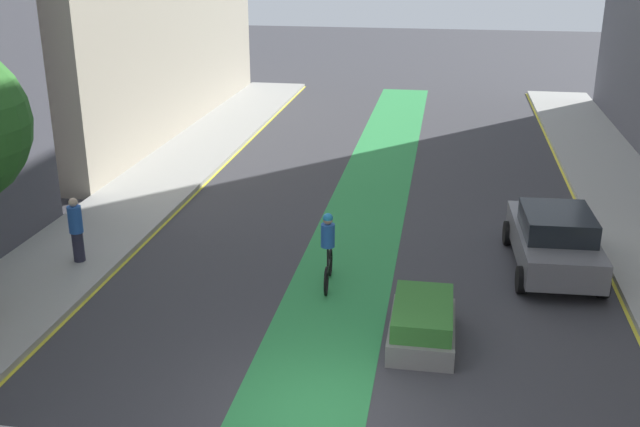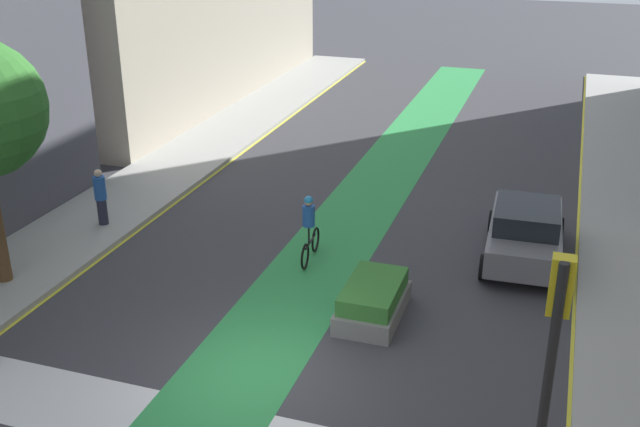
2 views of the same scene
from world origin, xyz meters
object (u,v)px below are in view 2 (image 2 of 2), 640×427
at_px(cyclist_in_lane, 309,227).
at_px(median_planter, 373,301).
at_px(car_grey_right_far, 525,231).
at_px(traffic_signal_near_right, 555,330).
at_px(pedestrian_sidewalk_left_a, 101,197).

height_order(cyclist_in_lane, median_planter, cyclist_in_lane).
bearing_deg(car_grey_right_far, cyclist_in_lane, -160.35).
relative_size(traffic_signal_near_right, median_planter, 1.77).
distance_m(pedestrian_sidewalk_left_a, median_planter, 8.89).
bearing_deg(traffic_signal_near_right, cyclist_in_lane, 134.03).
bearing_deg(car_grey_right_far, median_planter, -126.30).
distance_m(traffic_signal_near_right, median_planter, 6.18).
relative_size(car_grey_right_far, median_planter, 1.87).
distance_m(car_grey_right_far, median_planter, 5.09).
bearing_deg(car_grey_right_far, pedestrian_sidewalk_left_a, -171.20).
bearing_deg(traffic_signal_near_right, pedestrian_sidewalk_left_a, 152.54).
distance_m(cyclist_in_lane, pedestrian_sidewalk_left_a, 6.29).
height_order(car_grey_right_far, pedestrian_sidewalk_left_a, pedestrian_sidewalk_left_a).
xyz_separation_m(cyclist_in_lane, median_planter, (2.28, -2.20, -0.57)).
height_order(traffic_signal_near_right, median_planter, traffic_signal_near_right).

